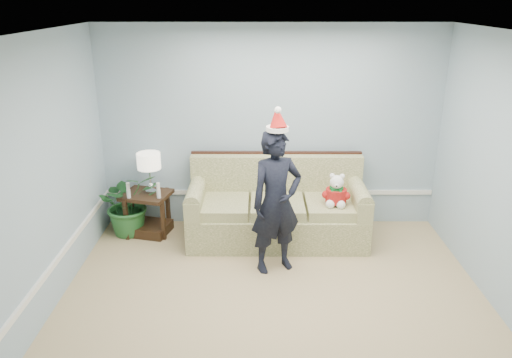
{
  "coord_description": "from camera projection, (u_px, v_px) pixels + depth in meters",
  "views": [
    {
      "loc": [
        -0.18,
        -3.92,
        3.0
      ],
      "look_at": [
        -0.19,
        1.55,
        0.99
      ],
      "focal_mm": 35.0,
      "sensor_mm": 36.0,
      "label": 1
    }
  ],
  "objects": [
    {
      "name": "sofa",
      "position": [
        277.0,
        210.0,
        6.49
      ],
      "size": [
        2.27,
        0.98,
        1.06
      ],
      "rotation": [
        0.0,
        0.0,
        -0.0
      ],
      "color": "#5E6B32",
      "rests_on": "room_shell"
    },
    {
      "name": "side_table",
      "position": [
        148.0,
        218.0,
        6.65
      ],
      "size": [
        0.7,
        0.63,
        0.57
      ],
      "rotation": [
        0.0,
        0.0,
        -0.25
      ],
      "color": "#341F13",
      "rests_on": "room_shell"
    },
    {
      "name": "candle_pair",
      "position": [
        143.0,
        191.0,
        6.35
      ],
      "size": [
        0.43,
        0.05,
        0.2
      ],
      "color": "silver",
      "rests_on": "side_table"
    },
    {
      "name": "man",
      "position": [
        276.0,
        202.0,
        5.58
      ],
      "size": [
        0.71,
        0.61,
        1.66
      ],
      "primitive_type": "imported",
      "rotation": [
        0.0,
        0.0,
        0.41
      ],
      "color": "black",
      "rests_on": "room_shell"
    },
    {
      "name": "table_lamp",
      "position": [
        149.0,
        163.0,
        6.41
      ],
      "size": [
        0.3,
        0.3,
        0.54
      ],
      "color": "silver",
      "rests_on": "side_table"
    },
    {
      "name": "room_shell",
      "position": [
        278.0,
        202.0,
        4.25
      ],
      "size": [
        4.54,
        5.04,
        2.74
      ],
      "color": "tan",
      "rests_on": "ground"
    },
    {
      "name": "santa_hat",
      "position": [
        277.0,
        120.0,
        5.26
      ],
      "size": [
        0.3,
        0.32,
        0.28
      ],
      "rotation": [
        0.0,
        0.0,
        0.29
      ],
      "color": "white",
      "rests_on": "man"
    },
    {
      "name": "wainscot_trim",
      "position": [
        169.0,
        235.0,
        5.67
      ],
      "size": [
        4.49,
        4.99,
        0.06
      ],
      "color": "white",
      "rests_on": "room_shell"
    },
    {
      "name": "teddy_bear",
      "position": [
        336.0,
        194.0,
        6.15
      ],
      "size": [
        0.29,
        0.31,
        0.42
      ],
      "rotation": [
        0.0,
        0.0,
        -0.16
      ],
      "color": "white",
      "rests_on": "sofa"
    },
    {
      "name": "houseplant",
      "position": [
        129.0,
        203.0,
        6.58
      ],
      "size": [
        0.99,
        0.94,
        0.87
      ],
      "primitive_type": "imported",
      "rotation": [
        0.0,
        0.0,
        0.44
      ],
      "color": "#235F2A",
      "rests_on": "room_shell"
    }
  ]
}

